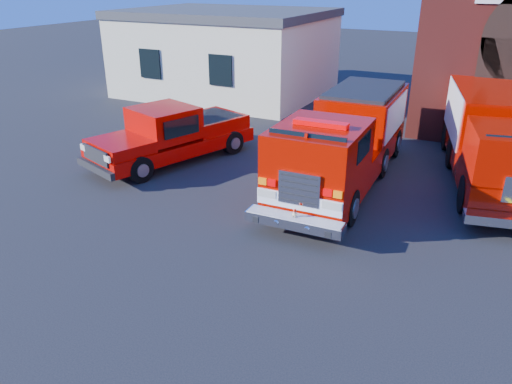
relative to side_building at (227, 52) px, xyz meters
The scene contains 5 objects.
ground 15.96m from the side_building, 55.30° to the right, with size 100.00×100.00×0.00m, color black.
side_building is the anchor object (origin of this frame).
fire_engine 13.63m from the side_building, 44.49° to the right, with size 2.61×8.52×2.61m.
pickup_truck 11.11m from the side_building, 69.94° to the right, with size 3.90×6.30×1.94m.
secondary_truck 15.65m from the side_building, 27.75° to the right, with size 4.17×8.44×2.63m.
Camera 1 is at (4.90, -10.82, 6.04)m, focal length 35.00 mm.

